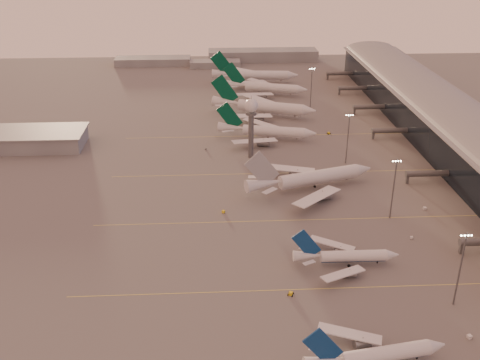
{
  "coord_description": "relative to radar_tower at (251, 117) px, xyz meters",
  "views": [
    {
      "loc": [
        -14.13,
        -134.92,
        105.52
      ],
      "look_at": [
        -3.01,
        70.63,
        10.51
      ],
      "focal_mm": 42.0,
      "sensor_mm": 36.0,
      "label": 1
    }
  ],
  "objects": [
    {
      "name": "mast_c",
      "position": [
        45.0,
        -10.0,
        -7.21
      ],
      "size": [
        3.6,
        0.56,
        25.0
      ],
      "color": "#515358",
      "rests_on": "ground"
    },
    {
      "name": "gsv_tug_far",
      "position": [
        5.25,
        -12.84,
        -20.38
      ],
      "size": [
        3.97,
        4.51,
        1.11
      ],
      "color": "silver",
      "rests_on": "ground"
    },
    {
      "name": "widebody_white",
      "position": [
        23.38,
        -37.19,
        -17.27
      ],
      "size": [
        58.51,
        46.18,
        21.24
      ],
      "color": "silver",
      "rests_on": "ground"
    },
    {
      "name": "greentail_a",
      "position": [
        10.4,
        24.54,
        -17.52
      ],
      "size": [
        52.65,
        42.04,
        19.42
      ],
      "color": "silver",
      "rests_on": "ground"
    },
    {
      "name": "mast_a",
      "position": [
        53.0,
        -120.0,
        -7.21
      ],
      "size": [
        3.6,
        0.56,
        25.0
      ],
      "color": "#515358",
      "rests_on": "ground"
    },
    {
      "name": "gsv_truck_c",
      "position": [
        -14.85,
        -57.15,
        -19.83
      ],
      "size": [
        4.49,
        5.68,
        2.2
      ],
      "color": "yellow",
      "rests_on": "ground"
    },
    {
      "name": "ground",
      "position": [
        -5.0,
        -120.0,
        -20.95
      ],
      "size": [
        700.0,
        700.0,
        0.0
      ],
      "primitive_type": "plane",
      "color": "#504E4E",
      "rests_on": "ground"
    },
    {
      "name": "greentail_c",
      "position": [
        17.71,
        108.82,
        -17.27
      ],
      "size": [
        55.84,
        44.46,
        20.85
      ],
      "color": "silver",
      "rests_on": "ground"
    },
    {
      "name": "gsv_truck_d",
      "position": [
        -22.13,
        11.34,
        -19.99
      ],
      "size": [
        1.82,
        4.68,
        1.88
      ],
      "color": "#5C5E61",
      "rests_on": "ground"
    },
    {
      "name": "gsv_tug_mid",
      "position": [
        4.34,
        -112.86,
        -20.4
      ],
      "size": [
        4.31,
        3.51,
        1.07
      ],
      "color": "yellow",
      "rests_on": "ground"
    },
    {
      "name": "distant_horizon",
      "position": [
        -2.38,
        205.14,
        -17.06
      ],
      "size": [
        165.0,
        37.5,
        9.0
      ],
      "color": "slate",
      "rests_on": "ground"
    },
    {
      "name": "mast_b",
      "position": [
        50.0,
        -65.0,
        -7.21
      ],
      "size": [
        3.6,
        0.56,
        25.0
      ],
      "color": "#515358",
      "rests_on": "ground"
    },
    {
      "name": "narrowbody_mid",
      "position": [
        25.02,
        -97.14,
        -18.04
      ],
      "size": [
        36.69,
        29.32,
        14.34
      ],
      "color": "silver",
      "rests_on": "ground"
    },
    {
      "name": "gsv_catering_a",
      "position": [
        51.48,
        -135.32,
        -18.68
      ],
      "size": [
        5.96,
        3.67,
        4.55
      ],
      "color": "silver",
      "rests_on": "ground"
    },
    {
      "name": "narrowbody_near",
      "position": [
        22.0,
        -144.73,
        -17.8
      ],
      "size": [
        39.66,
        31.43,
        15.56
      ],
      "color": "silver",
      "rests_on": "ground"
    },
    {
      "name": "gsv_catering_b",
      "position": [
        66.22,
        -59.14,
        -18.73
      ],
      "size": [
        5.83,
        3.58,
        4.45
      ],
      "color": "silver",
      "rests_on": "ground"
    },
    {
      "name": "terminal",
      "position": [
        102.88,
        -9.91,
        -10.43
      ],
      "size": [
        57.0,
        362.0,
        23.04
      ],
      "color": "black",
      "rests_on": "ground"
    },
    {
      "name": "radar_tower",
      "position": [
        0.0,
        0.0,
        0.0
      ],
      "size": [
        6.4,
        6.4,
        31.1
      ],
      "color": "#515358",
      "rests_on": "ground"
    },
    {
      "name": "gsv_truck_b",
      "position": [
        53.48,
        -81.46,
        -19.94
      ],
      "size": [
        5.18,
        3.11,
        1.97
      ],
      "color": "silver",
      "rests_on": "ground"
    },
    {
      "name": "greentail_b",
      "position": [
        12.3,
        64.24,
        -16.83
      ],
      "size": [
        61.57,
        48.88,
        23.32
      ],
      "color": "silver",
      "rests_on": "ground"
    },
    {
      "name": "taxiway_markings",
      "position": [
        25.0,
        -64.0,
        -20.94
      ],
      "size": [
        180.0,
        185.25,
        0.02
      ],
      "color": "#E3D650",
      "rests_on": "ground"
    },
    {
      "name": "greentail_d",
      "position": [
        13.25,
        140.3,
        -16.92
      ],
      "size": [
        62.8,
        50.55,
        22.81
      ],
      "color": "silver",
      "rests_on": "ground"
    },
    {
      "name": "gsv_tug_hangar",
      "position": [
        44.89,
        30.55,
        -20.4
      ],
      "size": [
        4.14,
        3.06,
        1.06
      ],
      "color": "yellow",
      "rests_on": "ground"
    },
    {
      "name": "hangar",
      "position": [
        -125.0,
        20.0,
        -16.63
      ],
      "size": [
        82.0,
        27.0,
        8.5
      ],
      "color": "slate",
      "rests_on": "ground"
    },
    {
      "name": "mast_d",
      "position": [
        43.0,
        80.0,
        -7.21
      ],
      "size": [
        3.6,
        0.56,
        25.0
      ],
      "color": "#515358",
      "rests_on": "ground"
    }
  ]
}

